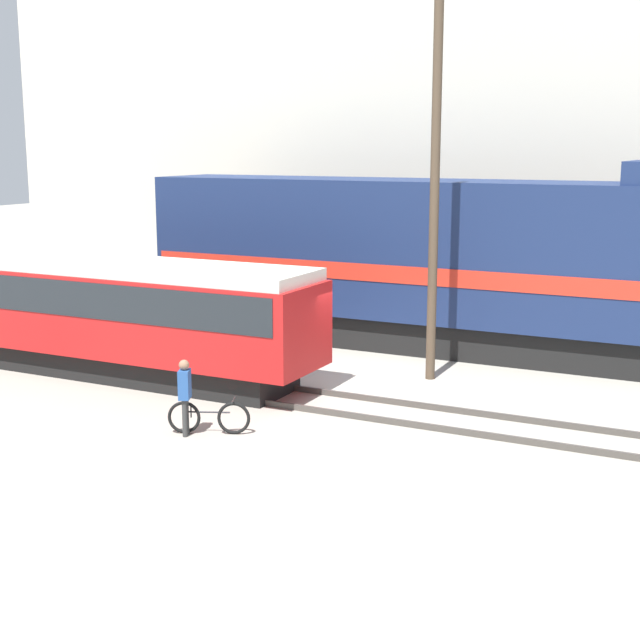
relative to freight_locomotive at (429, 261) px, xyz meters
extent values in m
plane|color=#9E998C|center=(-0.60, -5.03, -2.63)|extent=(120.00, 120.00, 0.00)
cube|color=#47423D|center=(-0.60, -7.43, -2.56)|extent=(60.00, 0.07, 0.14)
cube|color=#47423D|center=(-0.60, -6.00, -2.56)|extent=(60.00, 0.07, 0.14)
cube|color=#47423D|center=(-0.60, -0.72, -2.56)|extent=(60.00, 0.07, 0.14)
cube|color=#47423D|center=(-0.60, 0.72, -2.56)|extent=(60.00, 0.07, 0.14)
cube|color=beige|center=(-0.60, 7.15, 4.88)|extent=(38.33, 6.00, 15.03)
cube|color=black|center=(-0.13, 0.00, -2.13)|extent=(15.88, 2.55, 1.00)
cube|color=navy|center=(-0.13, 0.00, 0.38)|extent=(17.26, 3.00, 4.01)
cube|color=red|center=(-0.13, 0.00, -0.23)|extent=(16.92, 3.04, 0.50)
cube|color=black|center=(-6.93, -6.71, -2.28)|extent=(11.30, 2.00, 0.70)
cube|color=red|center=(-6.93, -6.71, -0.89)|extent=(12.84, 2.50, 2.07)
cube|color=#1E2328|center=(-6.93, -6.71, -0.40)|extent=(12.33, 2.54, 0.90)
cube|color=silver|center=(-6.93, -6.71, 0.30)|extent=(12.58, 2.38, 0.30)
torus|color=black|center=(-0.84, -9.55, -2.28)|extent=(0.67, 0.35, 0.70)
torus|color=black|center=(-1.81, -9.97, -2.28)|extent=(0.67, 0.35, 0.70)
cylinder|color=black|center=(-1.32, -9.76, -2.15)|extent=(0.84, 0.39, 0.04)
cylinder|color=black|center=(-1.67, -9.91, -2.12)|extent=(0.03, 0.03, 0.32)
cylinder|color=#262626|center=(-0.84, -9.55, -1.88)|extent=(0.20, 0.41, 0.02)
cylinder|color=#333333|center=(-1.73, -10.00, -2.23)|extent=(0.11, 0.11, 0.80)
cylinder|color=#333333|center=(-1.66, -10.14, -2.23)|extent=(0.11, 0.11, 0.80)
cube|color=#264C8C|center=(-1.70, -10.07, -1.52)|extent=(0.35, 0.42, 0.62)
sphere|color=#8C664C|center=(-1.70, -10.07, -1.10)|extent=(0.22, 0.22, 0.22)
cylinder|color=#4C3D2D|center=(1.32, -3.36, 2.32)|extent=(0.24, 0.24, 9.90)
camera|label=1|loc=(8.89, -24.83, 3.39)|focal=50.00mm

